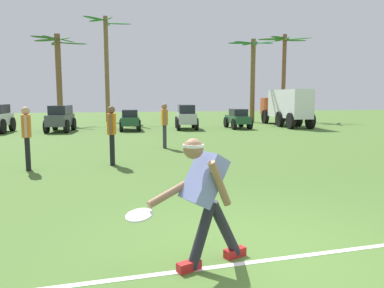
{
  "coord_description": "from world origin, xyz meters",
  "views": [
    {
      "loc": [
        -1.67,
        -3.84,
        1.81
      ],
      "look_at": [
        -0.19,
        3.11,
        0.9
      ],
      "focal_mm": 35.0,
      "sensor_mm": 36.0,
      "label": 1
    }
  ],
  "objects_px": {
    "frisbee_thrower": "(205,195)",
    "palm_tree_right_of_centre": "(253,71)",
    "palm_tree_left_of_centre": "(107,60)",
    "parked_car_slot_d": "(186,116)",
    "box_truck": "(286,106)",
    "palm_tree_far_right": "(284,67)",
    "palm_tree_far_left": "(58,70)",
    "teammate_near_sideline": "(27,132)",
    "parked_car_slot_e": "(238,118)",
    "teammate_midfield": "(165,121)",
    "parked_car_slot_c": "(130,120)",
    "frisbee_in_flight": "(139,215)",
    "teammate_deep": "(112,130)",
    "parked_car_slot_b": "(60,118)"
  },
  "relations": [
    {
      "from": "palm_tree_far_right",
      "to": "palm_tree_far_left",
      "type": "bearing_deg",
      "value": -179.18
    },
    {
      "from": "teammate_near_sideline",
      "to": "palm_tree_far_right",
      "type": "xyz_separation_m",
      "value": [
        14.71,
        16.64,
        3.0
      ]
    },
    {
      "from": "parked_car_slot_c",
      "to": "palm_tree_left_of_centre",
      "type": "bearing_deg",
      "value": 99.35
    },
    {
      "from": "teammate_near_sideline",
      "to": "parked_car_slot_e",
      "type": "distance_m",
      "value": 13.8
    },
    {
      "from": "box_truck",
      "to": "parked_car_slot_e",
      "type": "bearing_deg",
      "value": -162.0
    },
    {
      "from": "teammate_deep",
      "to": "parked_car_slot_c",
      "type": "height_order",
      "value": "teammate_deep"
    },
    {
      "from": "parked_car_slot_d",
      "to": "box_truck",
      "type": "xyz_separation_m",
      "value": [
        6.38,
        0.92,
        0.51
      ]
    },
    {
      "from": "parked_car_slot_b",
      "to": "teammate_midfield",
      "type": "bearing_deg",
      "value": -59.1
    },
    {
      "from": "frisbee_thrower",
      "to": "parked_car_slot_d",
      "type": "xyz_separation_m",
      "value": [
        3.09,
        16.64,
        -0.06
      ]
    },
    {
      "from": "frisbee_in_flight",
      "to": "palm_tree_far_left",
      "type": "height_order",
      "value": "palm_tree_far_left"
    },
    {
      "from": "palm_tree_far_right",
      "to": "palm_tree_left_of_centre",
      "type": "bearing_deg",
      "value": 175.12
    },
    {
      "from": "parked_car_slot_d",
      "to": "parked_car_slot_c",
      "type": "bearing_deg",
      "value": -176.62
    },
    {
      "from": "palm_tree_left_of_centre",
      "to": "parked_car_slot_d",
      "type": "bearing_deg",
      "value": -58.78
    },
    {
      "from": "parked_car_slot_c",
      "to": "palm_tree_far_left",
      "type": "relative_size",
      "value": 0.38
    },
    {
      "from": "frisbee_thrower",
      "to": "box_truck",
      "type": "height_order",
      "value": "box_truck"
    },
    {
      "from": "palm_tree_left_of_centre",
      "to": "parked_car_slot_e",
      "type": "bearing_deg",
      "value": -45.19
    },
    {
      "from": "frisbee_thrower",
      "to": "palm_tree_left_of_centre",
      "type": "xyz_separation_m",
      "value": [
        -1.21,
        23.74,
        3.52
      ]
    },
    {
      "from": "teammate_near_sideline",
      "to": "parked_car_slot_e",
      "type": "xyz_separation_m",
      "value": [
        9.0,
        10.45,
        -0.38
      ]
    },
    {
      "from": "frisbee_thrower",
      "to": "palm_tree_far_left",
      "type": "height_order",
      "value": "palm_tree_far_left"
    },
    {
      "from": "parked_car_slot_e",
      "to": "box_truck",
      "type": "relative_size",
      "value": 0.37
    },
    {
      "from": "frisbee_in_flight",
      "to": "parked_car_slot_c",
      "type": "bearing_deg",
      "value": 87.66
    },
    {
      "from": "parked_car_slot_d",
      "to": "box_truck",
      "type": "height_order",
      "value": "box_truck"
    },
    {
      "from": "frisbee_thrower",
      "to": "parked_car_slot_c",
      "type": "relative_size",
      "value": 0.62
    },
    {
      "from": "parked_car_slot_c",
      "to": "palm_tree_far_left",
      "type": "height_order",
      "value": "palm_tree_far_left"
    },
    {
      "from": "parked_car_slot_d",
      "to": "palm_tree_far_right",
      "type": "relative_size",
      "value": 0.39
    },
    {
      "from": "parked_car_slot_e",
      "to": "palm_tree_far_left",
      "type": "height_order",
      "value": "palm_tree_far_left"
    },
    {
      "from": "teammate_near_sideline",
      "to": "palm_tree_far_right",
      "type": "distance_m",
      "value": 22.41
    },
    {
      "from": "frisbee_in_flight",
      "to": "box_truck",
      "type": "relative_size",
      "value": 0.07
    },
    {
      "from": "box_truck",
      "to": "palm_tree_left_of_centre",
      "type": "distance_m",
      "value": 12.71
    },
    {
      "from": "frisbee_in_flight",
      "to": "palm_tree_left_of_centre",
      "type": "height_order",
      "value": "palm_tree_left_of_centre"
    },
    {
      "from": "teammate_deep",
      "to": "box_truck",
      "type": "distance_m",
      "value": 15.35
    },
    {
      "from": "frisbee_thrower",
      "to": "teammate_deep",
      "type": "xyz_separation_m",
      "value": [
        -0.95,
        6.29,
        0.15
      ]
    },
    {
      "from": "parked_car_slot_e",
      "to": "palm_tree_left_of_centre",
      "type": "xyz_separation_m",
      "value": [
        -7.24,
        7.29,
        3.74
      ]
    },
    {
      "from": "parked_car_slot_b",
      "to": "palm_tree_far_left",
      "type": "distance_m",
      "value": 6.56
    },
    {
      "from": "parked_car_slot_d",
      "to": "palm_tree_right_of_centre",
      "type": "bearing_deg",
      "value": 37.92
    },
    {
      "from": "teammate_midfield",
      "to": "parked_car_slot_c",
      "type": "bearing_deg",
      "value": 96.76
    },
    {
      "from": "palm_tree_far_right",
      "to": "frisbee_thrower",
      "type": "bearing_deg",
      "value": -117.4
    },
    {
      "from": "frisbee_in_flight",
      "to": "palm_tree_right_of_centre",
      "type": "bearing_deg",
      "value": 66.16
    },
    {
      "from": "frisbee_thrower",
      "to": "palm_tree_left_of_centre",
      "type": "relative_size",
      "value": 0.19
    },
    {
      "from": "box_truck",
      "to": "palm_tree_right_of_centre",
      "type": "bearing_deg",
      "value": 104.82
    },
    {
      "from": "frisbee_thrower",
      "to": "palm_tree_left_of_centre",
      "type": "height_order",
      "value": "palm_tree_left_of_centre"
    },
    {
      "from": "teammate_deep",
      "to": "palm_tree_left_of_centre",
      "type": "height_order",
      "value": "palm_tree_left_of_centre"
    },
    {
      "from": "teammate_deep",
      "to": "parked_car_slot_c",
      "type": "distance_m",
      "value": 10.22
    },
    {
      "from": "frisbee_thrower",
      "to": "palm_tree_right_of_centre",
      "type": "distance_m",
      "value": 22.78
    },
    {
      "from": "frisbee_thrower",
      "to": "parked_car_slot_e",
      "type": "xyz_separation_m",
      "value": [
        6.03,
        16.45,
        -0.22
      ]
    },
    {
      "from": "frisbee_in_flight",
      "to": "palm_tree_left_of_centre",
      "type": "xyz_separation_m",
      "value": [
        -0.52,
        23.79,
        3.68
      ]
    },
    {
      "from": "parked_car_slot_c",
      "to": "palm_tree_right_of_centre",
      "type": "relative_size",
      "value": 0.39
    },
    {
      "from": "teammate_midfield",
      "to": "teammate_deep",
      "type": "relative_size",
      "value": 1.0
    },
    {
      "from": "teammate_near_sideline",
      "to": "box_truck",
      "type": "distance_m",
      "value": 16.99
    },
    {
      "from": "teammate_near_sideline",
      "to": "box_truck",
      "type": "bearing_deg",
      "value": 42.92
    }
  ]
}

